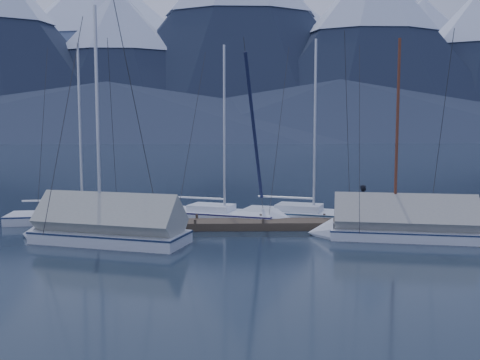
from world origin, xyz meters
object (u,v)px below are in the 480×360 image
at_px(sailboat_covered_far, 97,230).
at_px(sailboat_open_left, 93,218).
at_px(sailboat_open_mid, 234,218).
at_px(sailboat_open_right, 324,218).
at_px(sailboat_covered_near, 391,227).
at_px(person, 364,202).

bearing_deg(sailboat_covered_far, sailboat_open_left, 106.18).
relative_size(sailboat_open_mid, sailboat_open_right, 0.97).
bearing_deg(sailboat_covered_near, sailboat_open_left, 161.65).
bearing_deg(sailboat_open_left, sailboat_covered_far, -73.82).
bearing_deg(sailboat_open_left, sailboat_covered_near, -18.35).
distance_m(sailboat_open_left, sailboat_open_mid, 6.91).
height_order(sailboat_open_mid, sailboat_covered_far, sailboat_covered_far).
xyz_separation_m(sailboat_open_left, sailboat_open_mid, (6.91, -0.15, -0.00)).
relative_size(sailboat_open_left, sailboat_open_right, 0.97).
xyz_separation_m(sailboat_open_left, sailboat_covered_near, (13.29, -4.41, 0.28)).
bearing_deg(sailboat_covered_far, sailboat_open_mid, 40.24).
xyz_separation_m(sailboat_open_left, person, (12.93, -1.61, 0.96)).
relative_size(sailboat_open_mid, sailboat_covered_near, 1.05).
distance_m(sailboat_open_mid, person, 6.26).
bearing_deg(sailboat_open_mid, person, -13.63).
bearing_deg(sailboat_covered_far, sailboat_open_right, 24.23).
xyz_separation_m(sailboat_open_right, person, (1.60, -1.26, 0.95)).
bearing_deg(sailboat_covered_near, sailboat_open_right, 115.85).
distance_m(sailboat_open_right, sailboat_covered_far, 10.89).
bearing_deg(sailboat_open_mid, sailboat_covered_near, -33.72).
height_order(sailboat_open_right, sailboat_covered_near, sailboat_open_right).
relative_size(sailboat_open_left, sailboat_covered_near, 1.05).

